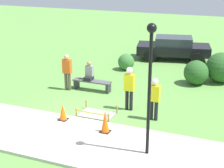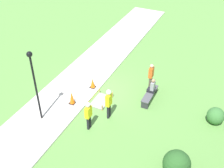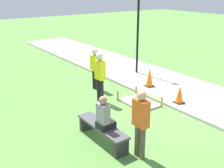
{
  "view_description": "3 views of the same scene",
  "coord_description": "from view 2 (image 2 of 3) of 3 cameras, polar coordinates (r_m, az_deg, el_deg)",
  "views": [
    {
      "loc": [
        5.97,
        -10.57,
        5.62
      ],
      "look_at": [
        1.04,
        1.69,
        0.98
      ],
      "focal_mm": 55.0,
      "sensor_mm": 36.0,
      "label": 1
    },
    {
      "loc": [
        11.96,
        6.57,
        10.27
      ],
      "look_at": [
        0.34,
        1.08,
        1.07
      ],
      "focal_mm": 45.0,
      "sensor_mm": 36.0,
      "label": 2
    },
    {
      "loc": [
        -6.0,
        6.73,
        3.96
      ],
      "look_at": [
        1.13,
        1.58,
        0.85
      ],
      "focal_mm": 45.0,
      "sensor_mm": 36.0,
      "label": 3
    }
  ],
  "objects": [
    {
      "name": "person_seated_on_bench",
      "position": [
        16.14,
        8.17,
        -0.57
      ],
      "size": [
        0.36,
        0.44,
        0.89
      ],
      "color": "black",
      "rests_on": "park_bench"
    },
    {
      "name": "shrub_rounded_near",
      "position": [
        15.6,
        20.3,
        -6.09
      ],
      "size": [
        0.91,
        0.91,
        0.91
      ],
      "color": "#387033",
      "rests_on": "ground_plane"
    },
    {
      "name": "shrub_rounded_mid",
      "position": [
        12.66,
        13.01,
        -15.5
      ],
      "size": [
        1.2,
        1.2,
        1.2
      ],
      "color": "#285623",
      "rests_on": "ground_plane"
    },
    {
      "name": "traffic_cone_far_patch",
      "position": [
        15.91,
        -8.15,
        -2.78
      ],
      "size": [
        0.34,
        0.34,
        0.78
      ],
      "color": "black",
      "rests_on": "sidewalk"
    },
    {
      "name": "worker_supervisor",
      "position": [
        14.04,
        -4.82,
        -5.99
      ],
      "size": [
        0.4,
        0.24,
        1.67
      ],
      "color": "black",
      "rests_on": "ground_plane"
    },
    {
      "name": "traffic_cone_near_patch",
      "position": [
        17.06,
        -3.95,
        0.2
      ],
      "size": [
        0.34,
        0.34,
        0.63
      ],
      "color": "black",
      "rests_on": "sidewalk"
    },
    {
      "name": "lamppost_near",
      "position": [
        13.95,
        -15.6,
        1.34
      ],
      "size": [
        0.28,
        0.28,
        4.01
      ],
      "color": "black",
      "rests_on": "sidewalk"
    },
    {
      "name": "park_bench",
      "position": [
        16.32,
        7.67,
        -2.22
      ],
      "size": [
        1.84,
        0.44,
        0.49
      ],
      "color": "#2D2D33",
      "rests_on": "ground_plane"
    },
    {
      "name": "wet_concrete_patch",
      "position": [
        16.24,
        -2.28,
        -3.47
      ],
      "size": [
        1.4,
        0.92,
        0.37
      ],
      "color": "gray",
      "rests_on": "ground_plane"
    },
    {
      "name": "ground_plane",
      "position": [
        17.08,
        -2.81,
        -1.42
      ],
      "size": [
        60.0,
        60.0,
        0.0
      ],
      "primitive_type": "plane",
      "color": "#5B8E42"
    },
    {
      "name": "worker_assistant",
      "position": [
        14.56,
        -0.67,
        -3.52
      ],
      "size": [
        0.4,
        0.26,
        1.81
      ],
      "color": "black",
      "rests_on": "ground_plane"
    },
    {
      "name": "bystander_in_orange_shirt",
      "position": [
        16.9,
        7.92,
        1.83
      ],
      "size": [
        0.4,
        0.23,
        1.72
      ],
      "color": "brown",
      "rests_on": "ground_plane"
    },
    {
      "name": "sidewalk",
      "position": [
        17.7,
        -7.23,
        0.0
      ],
      "size": [
        28.0,
        3.08,
        0.1
      ],
      "color": "#BCB7AD",
      "rests_on": "ground_plane"
    }
  ]
}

